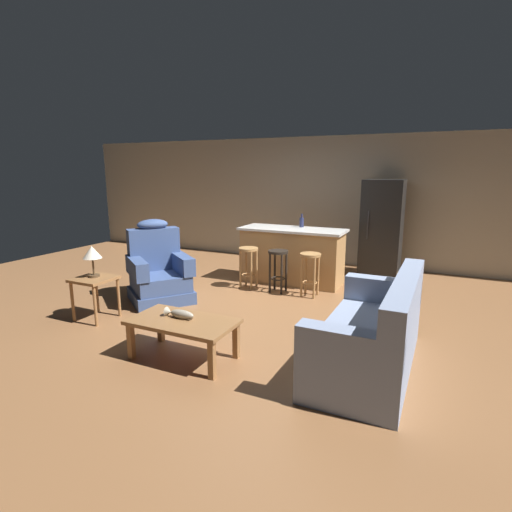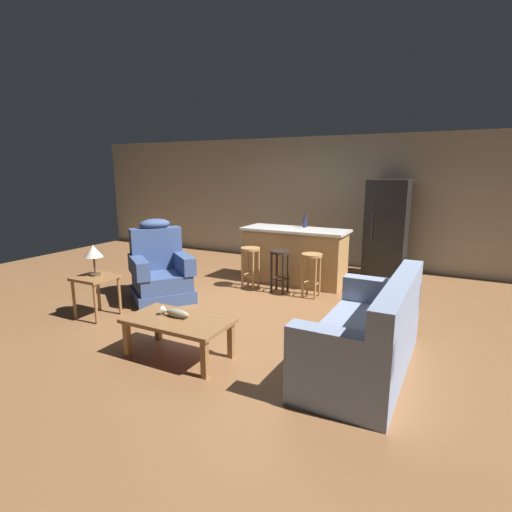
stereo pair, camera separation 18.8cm
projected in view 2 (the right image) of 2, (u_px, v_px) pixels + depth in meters
The scene contains 14 objects.
ground_plane at pixel (259, 305), 5.81m from camera, with size 12.00×12.00×0.00m.
back_wall at pixel (328, 201), 8.25m from camera, with size 12.00×0.05×2.60m.
coffee_table at pixel (178, 324), 4.13m from camera, with size 1.10×0.60×0.42m.
fish_figurine at pixel (175, 313), 4.17m from camera, with size 0.34×0.10×0.10m.
couch at pixel (369, 337), 3.87m from camera, with size 0.85×1.91×0.94m.
recliner_near_lamp at pixel (160, 271), 6.04m from camera, with size 1.18×1.18×1.20m.
end_table at pixel (96, 283), 5.26m from camera, with size 0.48×0.48×0.56m.
table_lamp at pixel (93, 253), 5.21m from camera, with size 0.24×0.24×0.41m.
kitchen_island at pixel (295, 256), 6.88m from camera, with size 1.80×0.70×0.95m.
bar_stool_left at pixel (250, 260), 6.58m from camera, with size 0.32×0.32×0.68m.
bar_stool_middle at pixel (280, 263), 6.34m from camera, with size 0.32×0.32×0.68m.
bar_stool_right at pixel (311, 267), 6.10m from camera, with size 0.32×0.32×0.68m.
refrigerator at pixel (386, 229), 7.25m from camera, with size 0.70×0.69×1.76m.
bottle_tall_green at pixel (305, 222), 6.91m from camera, with size 0.07×0.07×0.23m.
Camera 2 is at (2.51, -4.93, 1.92)m, focal length 28.00 mm.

